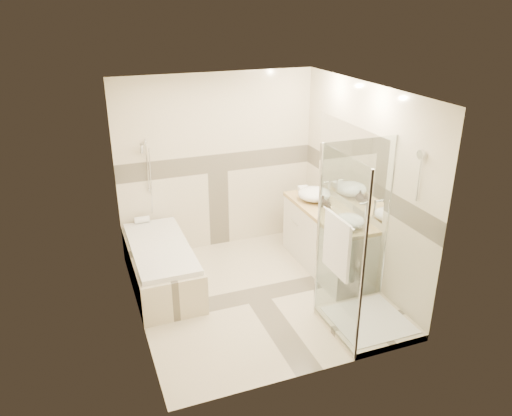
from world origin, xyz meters
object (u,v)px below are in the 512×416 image
object	(u,v)px
bathtub	(161,263)
vessel_sink_near	(314,194)
shower_enclosure	(359,286)
amenity_bottle_a	(328,205)
amenity_bottle_b	(323,201)
vanity	(327,239)
vessel_sink_far	(349,221)

from	to	relation	value
bathtub	vessel_sink_near	world-z (taller)	vessel_sink_near
bathtub	shower_enclosure	bearing A→B (deg)	-41.10
amenity_bottle_a	amenity_bottle_b	world-z (taller)	amenity_bottle_a
amenity_bottle_a	vessel_sink_near	bearing A→B (deg)	90.00
bathtub	amenity_bottle_b	distance (m)	2.23
shower_enclosure	vessel_sink_near	size ratio (longest dim) A/B	4.60
vanity	shower_enclosure	bearing A→B (deg)	-102.97
vessel_sink_far	amenity_bottle_a	world-z (taller)	amenity_bottle_a
vessel_sink_near	amenity_bottle_a	world-z (taller)	vessel_sink_near
amenity_bottle_a	shower_enclosure	bearing A→B (deg)	-102.26
amenity_bottle_b	bathtub	bearing A→B (deg)	174.06
vessel_sink_near	shower_enclosure	bearing A→B (deg)	-99.43
vessel_sink_near	amenity_bottle_a	size ratio (longest dim) A/B	2.82
shower_enclosure	vessel_sink_far	bearing A→B (deg)	69.40
vessel_sink_far	amenity_bottle_a	bearing A→B (deg)	90.00
vanity	amenity_bottle_a	bearing A→B (deg)	-141.69
vessel_sink_far	shower_enclosure	bearing A→B (deg)	-110.60
vanity	vessel_sink_far	size ratio (longest dim) A/B	4.36
vanity	amenity_bottle_a	xyz separation A→B (m)	(-0.02, -0.02, 0.50)
amenity_bottle_a	vanity	bearing A→B (deg)	38.31
bathtub	shower_enclosure	size ratio (longest dim) A/B	0.83
vessel_sink_near	vessel_sink_far	xyz separation A→B (m)	(0.00, -0.92, -0.01)
bathtub	vessel_sink_far	bearing A→B (deg)	-22.79
vessel_sink_near	amenity_bottle_b	bearing A→B (deg)	-90.00
bathtub	vessel_sink_far	size ratio (longest dim) A/B	4.58
vessel_sink_near	vessel_sink_far	world-z (taller)	vessel_sink_near
vessel_sink_far	amenity_bottle_b	bearing A→B (deg)	90.00
shower_enclosure	vanity	bearing A→B (deg)	77.03
bathtub	amenity_bottle_b	world-z (taller)	amenity_bottle_b
amenity_bottle_b	amenity_bottle_a	bearing A→B (deg)	-90.00
vanity	vessel_sink_near	world-z (taller)	vessel_sink_near
bathtub	shower_enclosure	world-z (taller)	shower_enclosure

